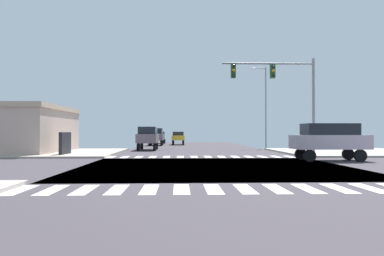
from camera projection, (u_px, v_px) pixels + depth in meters
ground at (214, 167)px, 18.40m from camera, size 90.00×90.00×0.05m
sidewalk_corner_ne at (349, 152)px, 30.86m from camera, size 12.00×12.00×0.14m
sidewalk_corner_nw at (48, 153)px, 29.93m from camera, size 12.00×12.00×0.14m
crosswalk_near at (229, 189)px, 11.10m from camera, size 13.50×2.00×0.01m
crosswalk_far at (201, 157)px, 25.69m from camera, size 13.50×2.00×0.01m
traffic_signal_mast at (279, 84)px, 25.52m from camera, size 6.76×0.55×7.17m
street_lamp at (264, 100)px, 40.00m from camera, size 1.78×0.32×9.19m
suv_farside_2 at (148, 136)px, 35.64m from camera, size 1.96×4.60×2.34m
sedan_crossing_1 at (160, 137)px, 57.12m from camera, size 1.80×4.30×1.88m
sedan_queued_2 at (178, 137)px, 51.01m from camera, size 1.80×4.30×1.88m
suv_leading_3 at (156, 135)px, 48.19m from camera, size 1.96×4.60×2.34m
suv_middle_4 at (329, 139)px, 22.19m from camera, size 4.60×1.96×2.34m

